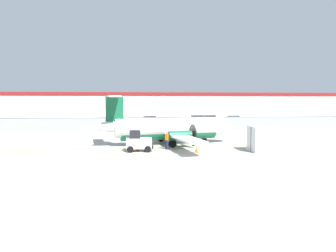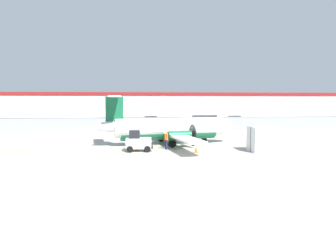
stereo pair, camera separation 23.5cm
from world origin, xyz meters
name	(u,v)px [view 1 (the left image)]	position (x,y,z in m)	size (l,w,h in m)	color
ground_plane	(184,148)	(0.00, 2.00, 0.00)	(140.00, 140.00, 0.01)	#ADA89E
perimeter_fence	(167,124)	(0.00, 18.00, 1.12)	(98.00, 0.10, 2.10)	gray
parking_lot_strip	(161,125)	(0.00, 29.50, 0.06)	(98.00, 17.00, 0.12)	#38383A
background_building	(154,106)	(0.00, 47.99, 3.26)	(91.00, 8.10, 6.50)	beige
commuter_airplane	(171,129)	(-0.94, 4.52, 1.60)	(14.37, 16.04, 4.92)	white
baggage_tug	(139,142)	(-4.33, 0.44, 0.86)	(2.36, 1.44, 1.88)	silver
ground_crew_worker	(167,139)	(-1.76, 1.31, 0.95)	(0.42, 0.55, 1.70)	#191E4C
cargo_container	(264,139)	(6.64, -0.74, 1.10)	(2.44, 2.01, 2.20)	silver
traffic_cone_near_left	(197,149)	(0.64, -0.67, 0.31)	(0.36, 0.36, 0.64)	orange
traffic_cone_near_right	(137,148)	(-4.46, 0.59, 0.31)	(0.36, 0.36, 0.64)	orange
parked_car_0	(72,123)	(-14.99, 24.24, 0.89)	(4.35, 2.34, 1.58)	gray
parked_car_1	(106,122)	(-9.59, 25.87, 0.89)	(4.22, 2.04, 1.58)	#B28C19
parked_car_2	(128,123)	(-5.91, 23.52, 0.89)	(4.24, 2.07, 1.58)	navy
parked_car_3	(149,120)	(-2.17, 29.59, 0.89)	(4.33, 2.28, 1.58)	red
parked_car_4	(172,121)	(1.80, 26.45, 0.89)	(4.23, 2.06, 1.58)	#19662D
parked_car_5	(197,119)	(7.31, 31.68, 0.89)	(4.34, 2.32, 1.58)	red
parked_car_6	(210,119)	(9.93, 31.63, 0.89)	(4.25, 2.10, 1.58)	red
parked_car_7	(233,120)	(13.87, 29.75, 0.89)	(4.36, 2.36, 1.58)	black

